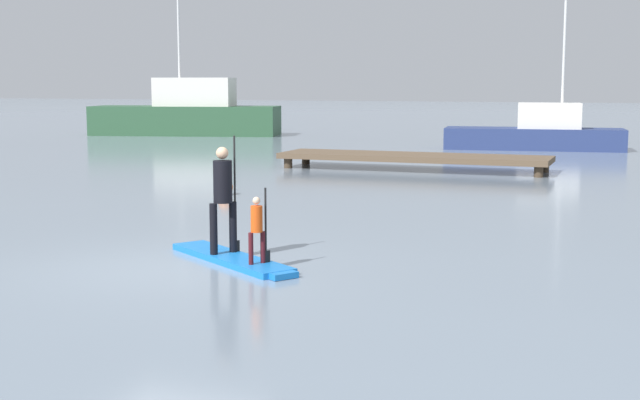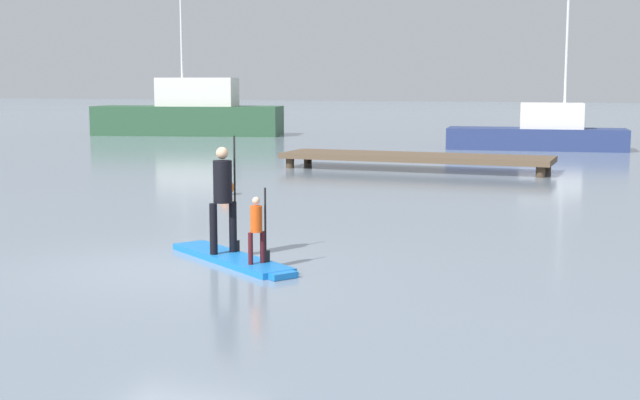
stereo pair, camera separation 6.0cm
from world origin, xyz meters
name	(u,v)px [view 2 (the right image)]	position (x,y,z in m)	size (l,w,h in m)	color
ground_plane	(171,268)	(0.00, 0.00, 0.00)	(240.00, 240.00, 0.00)	gray
paddleboard_near	(233,259)	(0.67, 0.76, 0.05)	(2.85, 2.13, 0.10)	blue
paddler_adult	(223,192)	(0.43, 0.93, 1.09)	(0.42, 0.46, 1.89)	black
paddler_child_solo	(257,226)	(1.29, 0.37, 0.67)	(0.26, 0.32, 1.15)	#4C1419
fishing_boat_white_large	(190,114)	(-16.70, 30.53, 1.16)	(10.49, 5.15, 8.37)	#2D5638
fishing_boat_green_midground	(540,133)	(2.38, 26.62, 0.71)	(7.67, 3.07, 6.23)	navy
floating_dock	(415,157)	(-0.35, 16.14, 0.41)	(8.79, 2.22, 0.51)	brown
mooring_buoy_mid	(227,187)	(-3.22, 8.24, 0.19)	(0.38, 0.38, 0.38)	orange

